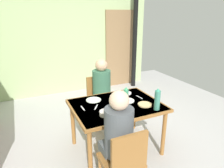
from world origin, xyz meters
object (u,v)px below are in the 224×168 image
Objects in this scene: water_bottle_green_far at (157,100)px; water_bottle_green_near at (126,99)px; dining_table at (117,109)px; person_near_diner at (118,130)px; person_far_diner at (102,85)px; serving_bowl_center at (106,113)px; chair_near_diner at (124,161)px; chair_far_diner at (99,98)px.

water_bottle_green_near is at bearing 152.00° from water_bottle_green_far.
dining_table is 4.12× the size of water_bottle_green_far.
person_far_diner is (0.38, 1.36, 0.00)m from person_near_diner.
person_far_diner reaches higher than water_bottle_green_far.
person_far_diner reaches higher than dining_table.
serving_bowl_center is (-0.32, -0.91, -0.03)m from person_far_diner.
chair_near_diner is 1.00× the size of chair_far_diner.
chair_far_diner is 1.13× the size of person_far_diner.
water_bottle_green_far reaches higher than chair_near_diner.
person_near_diner reaches higher than water_bottle_green_near.
person_far_diner is (0.00, -0.14, 0.28)m from chair_far_diner.
dining_table is 0.36m from serving_bowl_center.
person_near_diner is at bearing -156.21° from water_bottle_green_far.
chair_near_diner is 1.68m from chair_far_diner.
chair_near_diner is 0.83m from water_bottle_green_near.
chair_near_diner is 2.95× the size of water_bottle_green_far.
chair_far_diner is 2.86× the size of water_bottle_green_near.
water_bottle_green_near is at bearing 54.38° from person_near_diner.
person_far_diner reaches higher than chair_near_diner.
dining_table is at bearing 105.68° from water_bottle_green_near.
person_near_diner is (-0.38, -1.50, 0.28)m from chair_far_diner.
serving_bowl_center reaches higher than dining_table.
dining_table is 0.89m from chair_near_diner.
dining_table is at bearing 68.91° from chair_near_diner.
dining_table is 1.58× the size of person_far_diner.
person_near_diner and person_far_diner have the same top height.
serving_bowl_center is at bearing -168.78° from water_bottle_green_near.
dining_table is at bearing 84.90° from person_far_diner.
water_bottle_green_far is at bearing -41.80° from dining_table.
person_near_diner is 0.45m from serving_bowl_center.
chair_far_diner is 1.28m from water_bottle_green_far.
chair_near_diner is 1.13× the size of person_far_diner.
person_near_diner is 4.53× the size of serving_bowl_center.
person_near_diner is at bearing -125.62° from water_bottle_green_near.
person_far_diner reaches higher than serving_bowl_center.
chair_far_diner is 2.95× the size of water_bottle_green_far.
person_near_diner is at bearing -114.85° from dining_table.
dining_table is 0.58m from water_bottle_green_far.
chair_near_diner is at bearing -111.09° from dining_table.
chair_near_diner is 2.86× the size of water_bottle_green_near.
chair_near_diner is 5.12× the size of serving_bowl_center.
person_far_diner is 4.53× the size of serving_bowl_center.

